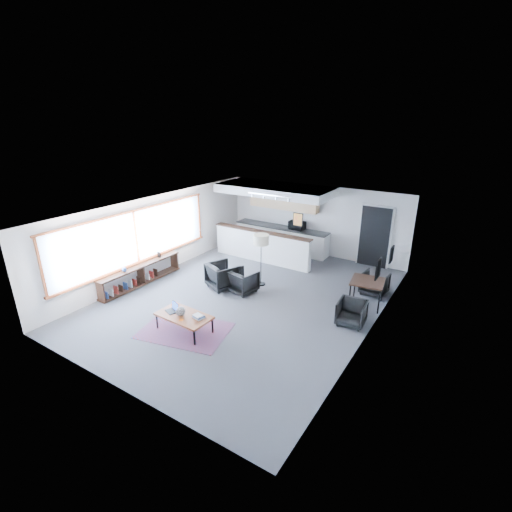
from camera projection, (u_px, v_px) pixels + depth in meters
The scene contains 21 objects.
room at pixel (247, 256), 10.27m from camera, with size 7.02×9.02×2.62m.
window at pixel (136, 238), 11.25m from camera, with size 0.10×5.95×1.66m.
console at pixel (140, 275), 11.45m from camera, with size 0.35×3.00×0.80m.
kitchenette at pixel (276, 218), 13.77m from camera, with size 4.20×1.96×2.60m.
doorway at pixel (375, 236), 12.68m from camera, with size 1.10×0.12×2.15m.
track_light at pixel (270, 196), 11.87m from camera, with size 1.60×0.07×0.15m.
wall_art_lower at pixel (378, 269), 8.76m from camera, with size 0.03×0.38×0.48m.
wall_art_upper at pixel (392, 255), 9.80m from camera, with size 0.03×0.34×0.44m.
kilim_rug at pixel (185, 331), 9.08m from camera, with size 2.38×1.89×0.01m.
coffee_table at pixel (184, 316), 8.94m from camera, with size 1.38×0.78×0.44m.
laptop at pixel (173, 309), 9.09m from camera, with size 0.37×0.34×0.22m.
ceramic_pot at pixel (181, 311), 8.87m from camera, with size 0.23×0.23×0.23m.
book_stack at pixel (199, 316), 8.79m from camera, with size 0.30×0.26×0.08m.
coaster at pixel (181, 320), 8.70m from camera, with size 0.12×0.12×0.01m.
armchair_left at pixel (223, 274), 11.24m from camera, with size 0.83×0.78×0.86m, color black.
armchair_right at pixel (243, 280), 10.99m from camera, with size 0.72×0.67×0.74m, color black.
floor_lamp at pixel (261, 241), 11.09m from camera, with size 0.48×0.48×1.63m.
dining_table at pixel (367, 283), 10.11m from camera, with size 0.98×0.98×0.73m.
dining_chair_near at pixel (351, 314), 9.29m from camera, with size 0.58×0.54×0.59m, color black.
dining_chair_far at pixel (375, 284), 10.89m from camera, with size 0.59×0.55×0.61m, color black.
microwave at pixel (297, 224), 13.87m from camera, with size 0.58×0.32×0.39m, color black.
Camera 1 is at (5.37, -7.97, 4.94)m, focal length 26.00 mm.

